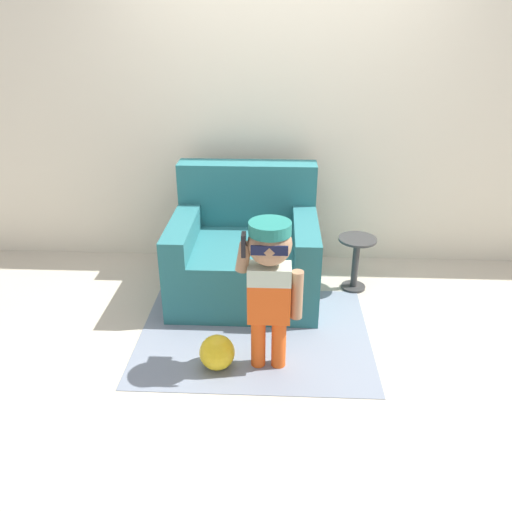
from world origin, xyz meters
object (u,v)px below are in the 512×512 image
toy_ball (218,352)px  side_table (357,258)px  armchair (246,251)px  person_child (271,274)px

toy_ball → side_table: bearing=47.0°
side_table → toy_ball: 1.41m
armchair → side_table: 0.85m
armchair → toy_ball: (-0.11, -0.98, -0.22)m
armchair → person_child: person_child is taller
side_table → armchair: bearing=-176.9°
person_child → toy_ball: 0.61m
armchair → side_table: (0.85, 0.05, -0.07)m
toy_ball → person_child: bearing=6.4°
armchair → person_child: bearing=-77.8°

